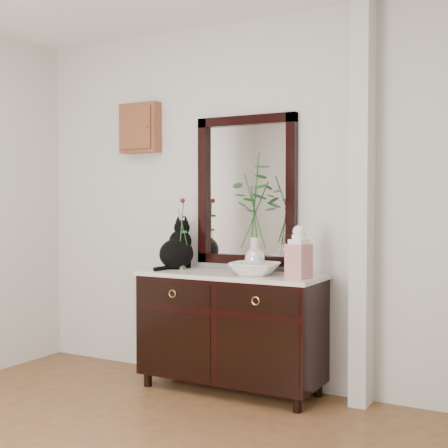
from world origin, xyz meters
The scene contains 10 objects.
wall_back centered at (0.00, 1.98, 1.35)m, with size 3.60×0.04×2.70m, color silver.
pilaster centered at (1.00, 1.90, 1.35)m, with size 0.12×0.20×2.70m, color silver.
sideboard centered at (0.10, 1.73, 0.47)m, with size 1.33×0.52×0.82m.
wall_mirror centered at (0.10, 1.97, 1.44)m, with size 0.80×0.06×1.10m.
key_cabinet centered at (-0.85, 1.94, 1.95)m, with size 0.35×0.10×0.40m, color brown.
cat centered at (-0.39, 1.78, 1.04)m, with size 0.26×0.33×0.38m, color black, non-canonical shape.
lotus_bowl centered at (0.31, 1.69, 0.89)m, with size 0.35×0.35×0.09m, color white.
vase_branches centered at (0.31, 1.69, 1.29)m, with size 0.40×0.40×0.83m, color silver, non-canonical shape.
bud_vase_rose centered at (-0.33, 1.76, 1.12)m, with size 0.07×0.07×0.54m, color #2C6039, non-canonical shape.
ginger_jar centered at (0.65, 1.66, 1.03)m, with size 0.13×0.13×0.36m, color white, non-canonical shape.
Camera 1 is at (2.20, -2.15, 1.35)m, focal length 50.00 mm.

